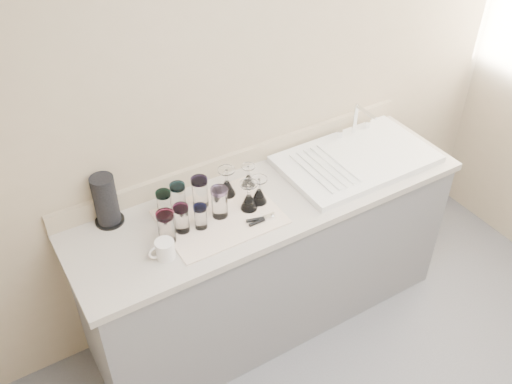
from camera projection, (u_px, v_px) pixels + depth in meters
room_envelope at (495, 244)px, 1.64m from camera, size 3.54×3.50×2.52m
counter_unit at (268, 258)px, 3.13m from camera, size 2.06×0.62×0.90m
sink_unit at (356, 159)px, 3.06m from camera, size 0.82×0.50×0.22m
dish_towel at (220, 217)px, 2.72m from camera, size 0.55×0.42×0.01m
tumbler_teal at (164, 204)px, 2.67m from camera, size 0.07×0.07×0.14m
tumbler_cyan at (178, 197)px, 2.71m from camera, size 0.07×0.07×0.15m
tumbler_purple at (200, 192)px, 2.73m from camera, size 0.08×0.08×0.16m
tumbler_magenta at (182, 218)px, 2.59m from camera, size 0.07×0.07×0.14m
tumbler_blue at (201, 216)px, 2.62m from camera, size 0.06×0.06×0.12m
tumbler_lavender at (220, 202)px, 2.67m from camera, size 0.08×0.08×0.16m
tumbler_extra at (166, 227)px, 2.53m from camera, size 0.08×0.08×0.16m
goblet_back_left at (227, 186)px, 2.81m from camera, size 0.09×0.09×0.15m
goblet_back_right at (248, 179)px, 2.87m from camera, size 0.07×0.07×0.12m
goblet_front_left at (249, 200)px, 2.73m from camera, size 0.09×0.09×0.15m
goblet_front_right at (259, 194)px, 2.77m from camera, size 0.08×0.08×0.14m
can_opener at (261, 219)px, 2.68m from camera, size 0.14×0.06×0.02m
white_mug at (164, 250)px, 2.49m from camera, size 0.12×0.09×0.09m
paper_towel_roll at (106, 201)px, 2.62m from camera, size 0.14×0.14×0.26m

